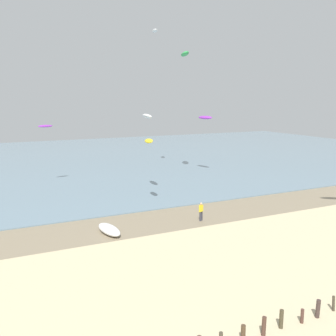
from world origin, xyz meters
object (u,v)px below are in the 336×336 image
object	(u,v)px
kite_aloft_0	(205,117)
kite_aloft_1	(149,141)
kite_aloft_5	(45,126)
kite_aloft_4	(185,54)
person_by_waterline	(201,211)
grounded_kite	(109,230)
kite_aloft_6	(147,116)
kite_aloft_7	(155,31)

from	to	relation	value
kite_aloft_0	kite_aloft_1	distance (m)	19.01
kite_aloft_5	kite_aloft_4	bearing A→B (deg)	-19.02
person_by_waterline	grounded_kite	size ratio (longest dim) A/B	0.51
person_by_waterline	kite_aloft_6	xyz separation A→B (m)	(-0.74, 10.47, 8.12)
kite_aloft_0	kite_aloft_6	world-z (taller)	kite_aloft_6
grounded_kite	kite_aloft_5	xyz separation A→B (m)	(-1.45, 20.68, 7.24)
grounded_kite	kite_aloft_7	size ratio (longest dim) A/B	1.47
kite_aloft_7	grounded_kite	bearing A→B (deg)	168.39
kite_aloft_1	kite_aloft_4	bearing A→B (deg)	-34.95
kite_aloft_1	kite_aloft_6	xyz separation A→B (m)	(1.57, 4.00, 2.27)
person_by_waterline	kite_aloft_7	xyz separation A→B (m)	(5.88, 23.05, 19.39)
person_by_waterline	kite_aloft_4	distance (m)	25.26
person_by_waterline	grounded_kite	world-z (taller)	person_by_waterline
person_by_waterline	kite_aloft_7	world-z (taller)	kite_aloft_7
kite_aloft_0	kite_aloft_5	world-z (taller)	kite_aloft_0
person_by_waterline	kite_aloft_6	size ratio (longest dim) A/B	0.63
kite_aloft_4	kite_aloft_0	bearing A→B (deg)	129.02
kite_aloft_0	kite_aloft_5	xyz separation A→B (m)	(-21.89, 2.05, -0.68)
kite_aloft_1	kite_aloft_5	bearing A→B (deg)	34.57
kite_aloft_4	kite_aloft_5	xyz separation A→B (m)	(-17.95, 3.08, -9.20)
kite_aloft_5	kite_aloft_7	size ratio (longest dim) A/B	0.80
kite_aloft_0	kite_aloft_5	size ratio (longest dim) A/B	1.53
person_by_waterline	kite_aloft_5	bearing A→B (deg)	115.38
person_by_waterline	kite_aloft_4	world-z (taller)	kite_aloft_4
kite_aloft_1	kite_aloft_4	distance (m)	18.38
kite_aloft_0	kite_aloft_5	distance (m)	22.00
grounded_kite	kite_aloft_4	bearing A→B (deg)	130.26
person_by_waterline	kite_aloft_0	bearing A→B (deg)	57.94
kite_aloft_1	kite_aloft_7	xyz separation A→B (m)	(8.20, 16.57, 13.53)
person_by_waterline	kite_aloft_5	xyz separation A→B (m)	(-9.99, 21.06, 6.66)
kite_aloft_1	kite_aloft_7	distance (m)	22.91
kite_aloft_0	kite_aloft_6	xyz separation A→B (m)	(-12.65, -8.54, 0.78)
kite_aloft_6	kite_aloft_0	bearing A→B (deg)	-47.98
kite_aloft_6	kite_aloft_7	size ratio (longest dim) A/B	1.17
kite_aloft_6	kite_aloft_7	world-z (taller)	kite_aloft_7
kite_aloft_4	kite_aloft_5	world-z (taller)	kite_aloft_4
kite_aloft_6	kite_aloft_1	bearing A→B (deg)	166.51
kite_aloft_0	kite_aloft_6	bearing A→B (deg)	114.27
grounded_kite	kite_aloft_7	xyz separation A→B (m)	(14.42, 22.67, 19.97)
kite_aloft_5	kite_aloft_7	bearing A→B (deg)	-2.14
kite_aloft_0	kite_aloft_7	distance (m)	14.06
grounded_kite	kite_aloft_0	distance (m)	28.77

